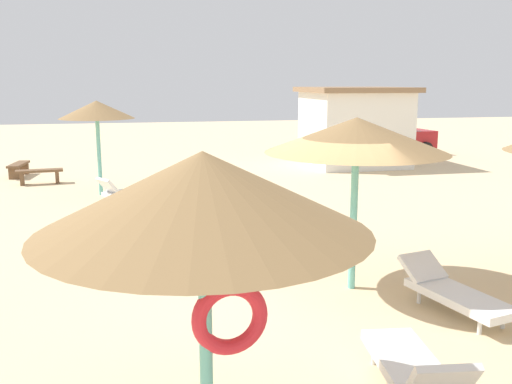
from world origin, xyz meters
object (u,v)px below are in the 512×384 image
object	(u,v)px
lounger_0	(129,191)
beach_cabana	(354,126)
bench_0	(19,167)
parked_car	(390,137)
lounger_2	(453,292)
bench_1	(40,174)
parasol_0	(97,110)
parasol_2	(356,136)
lounger_3	(415,370)
parasol_6	(203,195)

from	to	relation	value
lounger_0	beach_cabana	size ratio (longest dim) A/B	0.47
bench_0	beach_cabana	xyz separation A→B (m)	(12.89, 0.14, 1.25)
lounger_0	beach_cabana	xyz separation A→B (m)	(9.01, 5.42, 1.27)
parked_car	lounger_2	bearing A→B (deg)	-112.99
lounger_0	bench_1	bearing A→B (deg)	129.46
lounger_2	lounger_0	bearing A→B (deg)	117.54
parasol_0	parked_car	xyz separation A→B (m)	(12.77, 6.88, -1.72)
parasol_0	parasol_2	world-z (taller)	same
bench_0	parked_car	distance (m)	16.07
parasol_0	lounger_2	bearing A→B (deg)	-61.56
parasol_0	lounger_0	size ratio (longest dim) A/B	1.48
lounger_3	bench_1	distance (m)	15.68
lounger_3	bench_1	xyz separation A→B (m)	(-5.92, 14.52, 0.02)
lounger_0	beach_cabana	bearing A→B (deg)	31.05
parasol_0	parasol_2	distance (m)	9.99
bench_0	bench_1	bearing A→B (deg)	-60.96
parasol_2	parasol_0	bearing A→B (deg)	116.35
parasol_0	bench_0	xyz separation A→B (m)	(-3.04, 4.06, -2.20)
lounger_2	lounger_3	distance (m)	2.60
parasol_0	lounger_3	bearing A→B (deg)	-72.51
lounger_0	parked_car	world-z (taller)	parked_car
parasol_6	bench_0	size ratio (longest dim) A/B	1.88
parasol_0	lounger_0	world-z (taller)	parasol_0
lounger_0	parked_car	size ratio (longest dim) A/B	0.46
parasol_0	parasol_6	size ratio (longest dim) A/B	0.98
parasol_6	lounger_3	size ratio (longest dim) A/B	1.51
parasol_0	parasol_2	xyz separation A→B (m)	(4.43, -8.95, -0.01)
lounger_0	beach_cabana	world-z (taller)	beach_cabana
parasol_2	beach_cabana	bearing A→B (deg)	67.62
parasol_0	lounger_0	xyz separation A→B (m)	(0.84, -1.22, -2.22)
lounger_2	lounger_3	xyz separation A→B (m)	(-1.68, -1.98, 0.01)
lounger_2	bench_0	size ratio (longest dim) A/B	1.30
parasol_2	parasol_6	size ratio (longest dim) A/B	1.01
parasol_6	beach_cabana	bearing A→B (deg)	63.68
lounger_3	parasol_6	bearing A→B (deg)	-169.26
lounger_2	bench_1	size ratio (longest dim) A/B	1.30
bench_1	parked_car	bearing A→B (deg)	17.02
parasol_6	bench_0	xyz separation A→B (m)	(-4.57, 16.68, -2.10)
parasol_6	parked_car	distance (m)	22.56
lounger_0	lounger_3	bearing A→B (deg)	-74.71
parasol_2	bench_0	distance (m)	15.17
bench_1	lounger_3	bearing A→B (deg)	-67.81
lounger_3	bench_0	bearing A→B (deg)	112.96
lounger_3	parked_car	size ratio (longest dim) A/B	0.46
parasol_6	lounger_0	world-z (taller)	parasol_6
parasol_6	lounger_0	xyz separation A→B (m)	(-0.69, 11.40, -2.12)
parasol_2	bench_1	xyz separation A→B (m)	(-6.52, 11.28, -2.19)
parasol_2	parked_car	bearing A→B (deg)	62.23
lounger_0	bench_1	world-z (taller)	lounger_0
bench_1	parasol_0	bearing A→B (deg)	-48.24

